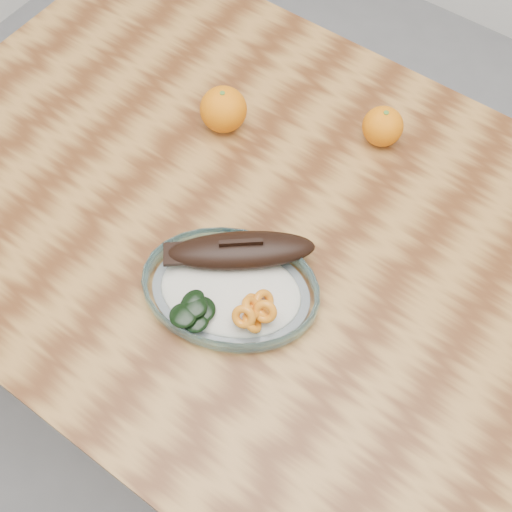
# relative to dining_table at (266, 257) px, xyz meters

# --- Properties ---
(ground) EXTENTS (3.00, 3.00, 0.00)m
(ground) POSITION_rel_dining_table_xyz_m (0.00, 0.00, -0.65)
(ground) COLOR slate
(ground) RESTS_ON ground
(dining_table) EXTENTS (1.20, 0.80, 0.75)m
(dining_table) POSITION_rel_dining_table_xyz_m (0.00, 0.00, 0.00)
(dining_table) COLOR #582F14
(dining_table) RESTS_ON ground
(plated_meal) EXTENTS (0.58, 0.58, 0.08)m
(plated_meal) POSITION_rel_dining_table_xyz_m (0.03, -0.12, 0.12)
(plated_meal) COLOR white
(plated_meal) RESTS_ON dining_table
(orange_left) EXTENTS (0.07, 0.07, 0.07)m
(orange_left) POSITION_rel_dining_table_xyz_m (-0.16, 0.11, 0.14)
(orange_left) COLOR #E26504
(orange_left) RESTS_ON dining_table
(orange_right) EXTENTS (0.06, 0.06, 0.06)m
(orange_right) POSITION_rel_dining_table_xyz_m (0.06, 0.23, 0.13)
(orange_right) COLOR #E26504
(orange_right) RESTS_ON dining_table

